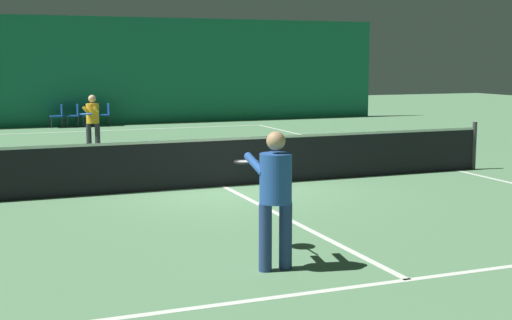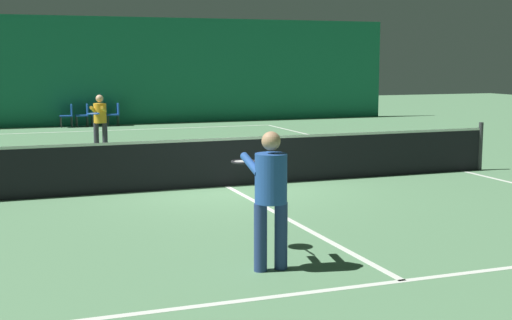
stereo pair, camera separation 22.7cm
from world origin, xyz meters
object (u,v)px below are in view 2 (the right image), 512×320
object	(u,v)px
courtside_chair_2	(99,113)
courtside_chair_3	(115,113)
player_far	(100,118)
courtside_chair_1	(84,114)
courtside_chair_0	(68,114)
tennis_net	(226,160)
player_near	(270,189)

from	to	relation	value
courtside_chair_2	courtside_chair_3	size ratio (longest dim) A/B	1.00
player_far	courtside_chair_1	xyz separation A→B (m)	(0.41, 7.05, -0.39)
courtside_chair_2	courtside_chair_3	world-z (taller)	same
courtside_chair_0	courtside_chair_2	size ratio (longest dim) A/B	1.00
tennis_net	courtside_chair_0	world-z (taller)	tennis_net
tennis_net	courtside_chair_1	size ratio (longest dim) A/B	14.29
courtside_chair_3	player_far	bearing A→B (deg)	-12.24
player_near	tennis_net	bearing A→B (deg)	-12.10
player_near	courtside_chair_0	distance (m)	19.07
courtside_chair_2	courtside_chair_0	bearing A→B (deg)	-90.00
courtside_chair_0	courtside_chair_1	world-z (taller)	same
player_far	courtside_chair_0	xyz separation A→B (m)	(-0.16, 7.05, -0.39)
courtside_chair_0	courtside_chair_2	bearing A→B (deg)	90.00
courtside_chair_1	courtside_chair_2	bearing A→B (deg)	90.00
player_near	player_far	distance (m)	12.02
courtside_chair_2	courtside_chair_3	distance (m)	0.56
courtside_chair_0	courtside_chair_2	xyz separation A→B (m)	(1.12, 0.00, 0.00)
tennis_net	courtside_chair_3	world-z (taller)	tennis_net
player_far	tennis_net	bearing A→B (deg)	31.15
player_far	courtside_chair_0	size ratio (longest dim) A/B	1.79
courtside_chair_2	tennis_net	bearing A→B (deg)	2.21
player_far	courtside_chair_1	world-z (taller)	player_far
tennis_net	courtside_chair_1	bearing A→B (deg)	94.56
courtside_chair_2	courtside_chair_1	bearing A→B (deg)	-90.00
player_far	courtside_chair_2	size ratio (longest dim) A/B	1.79
courtside_chair_0	courtside_chair_1	size ratio (longest dim) A/B	1.00
player_near	courtside_chair_1	bearing A→B (deg)	0.22
courtside_chair_0	courtside_chair_1	bearing A→B (deg)	90.00
tennis_net	courtside_chair_2	size ratio (longest dim) A/B	14.29
player_near	courtside_chair_1	world-z (taller)	player_near
courtside_chair_1	tennis_net	bearing A→B (deg)	4.56
courtside_chair_2	courtside_chair_3	xyz separation A→B (m)	(0.56, 0.00, 0.00)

